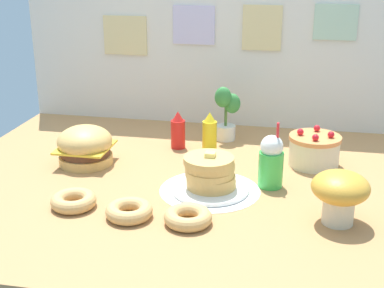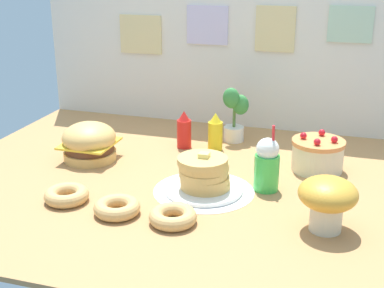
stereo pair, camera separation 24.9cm
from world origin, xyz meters
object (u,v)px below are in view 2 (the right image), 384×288
donut_chocolate (117,207)px  layer_cake (318,155)px  donut_pink_glaze (67,195)px  mushroom_stool (328,198)px  ketchup_bottle (184,131)px  burger (89,142)px  pancake_stack (204,176)px  donut_vanilla (173,216)px  mustard_bottle (215,133)px  cream_soda_cup (267,164)px  potted_plant (234,112)px

donut_chocolate → layer_cake: bearing=44.4°
donut_chocolate → donut_pink_glaze: bearing=170.3°
layer_cake → mushroom_stool: 0.58m
ketchup_bottle → donut_chocolate: (-0.01, -0.79, -0.06)m
burger → pancake_stack: size_ratio=0.78×
pancake_stack → donut_vanilla: 0.31m
ketchup_bottle → mushroom_stool: bearing=-41.6°
pancake_stack → mustard_bottle: (-0.09, 0.51, 0.02)m
cream_soda_cup → donut_vanilla: bearing=-124.6°
cream_soda_cup → mustard_bottle: bearing=129.3°
donut_pink_glaze → mushroom_stool: 1.03m
ketchup_bottle → donut_chocolate: bearing=-91.0°
cream_soda_cup → mushroom_stool: bearing=-46.9°
burger → layer_cake: size_ratio=1.06×
ketchup_bottle → mushroom_stool: size_ratio=0.91×
layer_cake → donut_pink_glaze: layer_cake is taller
burger → ketchup_bottle: (0.39, 0.30, 0.00)m
cream_soda_cup → donut_chocolate: 0.65m
burger → donut_vanilla: burger is taller
layer_cake → mustard_bottle: bearing=166.6°
donut_vanilla → donut_pink_glaze: bearing=174.3°
burger → donut_chocolate: burger is taller
donut_pink_glaze → mushroom_stool: bearing=3.9°
donut_chocolate → mustard_bottle: bearing=77.7°
layer_cake → pancake_stack: bearing=-138.6°
donut_pink_glaze → donut_chocolate: bearing=-9.7°
pancake_stack → donut_chocolate: pancake_stack is taller
donut_chocolate → donut_vanilla: 0.23m
burger → ketchup_bottle: bearing=37.9°
mustard_bottle → mushroom_stool: 0.92m
mushroom_stool → ketchup_bottle: bearing=138.4°
potted_plant → mushroom_stool: 1.01m
ketchup_bottle → cream_soda_cup: (0.50, -0.39, 0.02)m
cream_soda_cup → donut_pink_glaze: (-0.76, -0.36, -0.09)m
donut_pink_glaze → mushroom_stool: (1.02, 0.07, 0.10)m
donut_chocolate → potted_plant: bearing=76.2°
cream_soda_cup → donut_vanilla: (-0.28, -0.41, -0.09)m
layer_cake → potted_plant: bearing=148.7°
donut_pink_glaze → donut_chocolate: 0.25m
cream_soda_cup → donut_vanilla: 0.50m
cream_soda_cup → potted_plant: potted_plant is taller
donut_pink_glaze → donut_vanilla: size_ratio=1.00×
burger → donut_vanilla: bearing=-39.6°
burger → donut_vanilla: 0.78m
pancake_stack → donut_pink_glaze: size_ratio=1.83×
donut_pink_glaze → mustard_bottle: bearing=61.3°
donut_pink_glaze → mushroom_stool: mushroom_stool is taller
burger → donut_pink_glaze: (0.13, -0.45, -0.06)m
cream_soda_cup → donut_vanilla: size_ratio=1.61×
burger → mushroom_stool: (1.15, -0.38, 0.04)m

